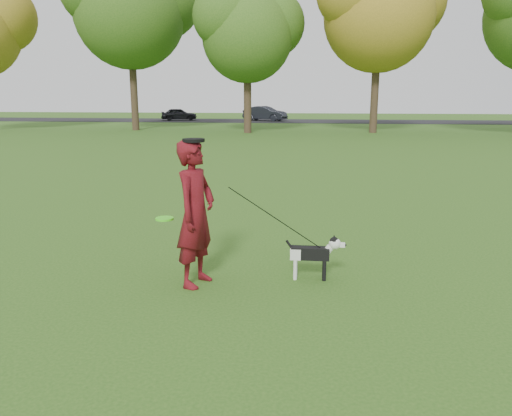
# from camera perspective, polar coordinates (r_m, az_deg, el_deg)

# --- Properties ---
(ground) EXTENTS (120.00, 120.00, 0.00)m
(ground) POSITION_cam_1_polar(r_m,az_deg,el_deg) (7.00, 3.50, -7.40)
(ground) COLOR #285116
(ground) RESTS_ON ground
(road) EXTENTS (120.00, 7.00, 0.02)m
(road) POSITION_cam_1_polar(r_m,az_deg,el_deg) (46.62, 6.44, 9.83)
(road) COLOR black
(road) RESTS_ON ground
(man) EXTENTS (0.62, 0.78, 1.88)m
(man) POSITION_cam_1_polar(r_m,az_deg,el_deg) (6.37, -6.92, -0.65)
(man) COLOR #5C0D0E
(man) RESTS_ON ground
(dog) EXTENTS (0.80, 0.16, 0.61)m
(dog) POSITION_cam_1_polar(r_m,az_deg,el_deg) (6.69, 6.73, -5.05)
(dog) COLOR black
(dog) RESTS_ON ground
(car_left) EXTENTS (3.57, 2.17, 1.14)m
(car_left) POSITION_cam_1_polar(r_m,az_deg,el_deg) (48.33, -8.79, 10.56)
(car_left) COLOR black
(car_left) RESTS_ON road
(car_mid) EXTENTS (4.27, 2.67, 1.33)m
(car_mid) POSITION_cam_1_polar(r_m,az_deg,el_deg) (46.82, 1.04, 10.75)
(car_mid) COLOR black
(car_mid) RESTS_ON road
(man_held_items) EXTENTS (2.12, 0.57, 1.48)m
(man_held_items) POSITION_cam_1_polar(r_m,az_deg,el_deg) (6.37, 2.41, -1.29)
(man_held_items) COLOR #4DF81F
(man_held_items) RESTS_ON ground
(tree_row) EXTENTS (51.74, 8.86, 12.01)m
(tree_row) POSITION_cam_1_polar(r_m,az_deg,el_deg) (33.05, 3.89, 21.52)
(tree_row) COLOR #38281C
(tree_row) RESTS_ON ground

